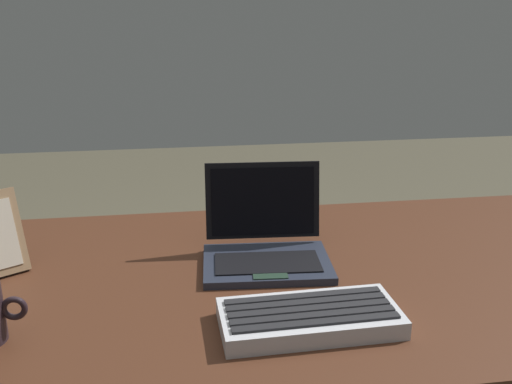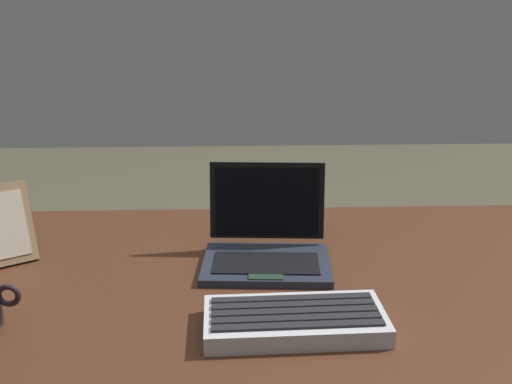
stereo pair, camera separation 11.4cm
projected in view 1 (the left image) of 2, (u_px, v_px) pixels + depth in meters
The scene contains 3 objects.
desk at pixel (263, 326), 1.19m from camera, with size 1.56×0.76×0.75m.
laptop_front at pixel (266, 244), 1.20m from camera, with size 0.27×0.22×0.19m.
external_keyboard at pixel (310, 318), 0.96m from camera, with size 0.30×0.15×0.04m.
Camera 1 is at (-0.16, -1.02, 1.27)m, focal length 40.59 mm.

